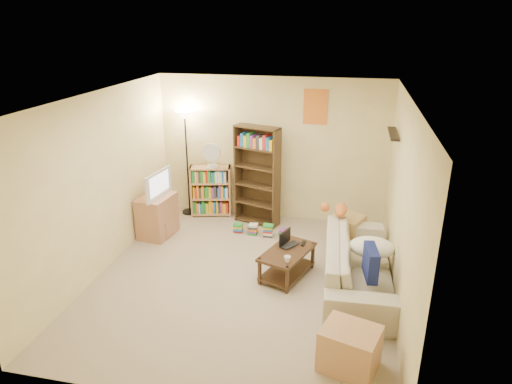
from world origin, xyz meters
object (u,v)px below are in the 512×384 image
(sofa, at_px, (358,264))
(floor_lamp, at_px, (186,133))
(tabby_cat, at_px, (338,209))
(end_cabinet, at_px, (350,349))
(tall_bookshelf, at_px, (257,174))
(laptop, at_px, (293,246))
(television, at_px, (155,184))
(desk_fan, at_px, (212,155))
(mug, at_px, (287,259))
(side_table, at_px, (346,232))
(coffee_table, at_px, (287,260))
(short_bookshelf, at_px, (211,191))
(tv_stand, at_px, (157,216))

(sofa, xyz_separation_m, floor_lamp, (-3.06, 1.87, 1.19))
(tabby_cat, bearing_deg, end_cabinet, -84.12)
(tall_bookshelf, bearing_deg, laptop, -43.71)
(laptop, height_order, television, television)
(desk_fan, relative_size, floor_lamp, 0.23)
(mug, height_order, side_table, side_table)
(tall_bookshelf, xyz_separation_m, end_cabinet, (1.67, -3.32, -0.68))
(mug, bearing_deg, sofa, 16.59)
(coffee_table, relative_size, short_bookshelf, 1.08)
(tall_bookshelf, height_order, floor_lamp, floor_lamp)
(side_table, bearing_deg, short_bookshelf, 162.27)
(laptop, bearing_deg, end_cabinet, -123.34)
(sofa, bearing_deg, tall_bookshelf, 43.12)
(tabby_cat, xyz_separation_m, television, (-2.92, 0.04, 0.17))
(laptop, distance_m, desk_fan, 2.49)
(desk_fan, xyz_separation_m, side_table, (2.40, -0.74, -0.90))
(laptop, relative_size, side_table, 0.68)
(end_cabinet, bearing_deg, tall_bookshelf, 116.71)
(floor_lamp, height_order, side_table, floor_lamp)
(tv_stand, bearing_deg, coffee_table, -12.51)
(tabby_cat, distance_m, laptop, 0.95)
(short_bookshelf, bearing_deg, sofa, -48.86)
(side_table, bearing_deg, coffee_table, -126.11)
(sofa, relative_size, tall_bookshelf, 1.31)
(sofa, relative_size, television, 3.00)
(desk_fan, height_order, end_cabinet, desk_fan)
(tv_stand, relative_size, short_bookshelf, 0.74)
(coffee_table, distance_m, floor_lamp, 3.06)
(laptop, height_order, tv_stand, tv_stand)
(tall_bookshelf, height_order, short_bookshelf, tall_bookshelf)
(tabby_cat, relative_size, tv_stand, 0.74)
(laptop, relative_size, tall_bookshelf, 0.20)
(tabby_cat, distance_m, mug, 1.30)
(laptop, relative_size, television, 0.47)
(tabby_cat, xyz_separation_m, side_table, (0.14, 0.26, -0.48))
(mug, bearing_deg, desk_fan, 128.28)
(coffee_table, bearing_deg, side_table, 73.84)
(tabby_cat, xyz_separation_m, floor_lamp, (-2.73, 1.03, 0.78))
(sofa, distance_m, laptop, 0.92)
(mug, xyz_separation_m, floor_lamp, (-2.14, 2.15, 1.08))
(laptop, xyz_separation_m, side_table, (0.72, 0.94, -0.15))
(laptop, xyz_separation_m, mug, (-0.01, -0.43, 0.03))
(mug, distance_m, side_table, 1.57)
(laptop, relative_size, end_cabinet, 0.63)
(coffee_table, height_order, end_cabinet, end_cabinet)
(side_table, height_order, end_cabinet, side_table)
(television, bearing_deg, short_bookshelf, -23.80)
(television, xyz_separation_m, desk_fan, (0.67, 0.96, 0.25))
(television, bearing_deg, desk_fan, -27.10)
(mug, bearing_deg, tabby_cat, 62.04)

